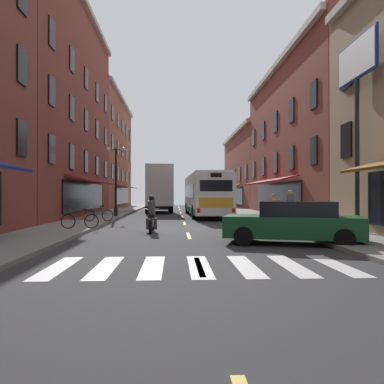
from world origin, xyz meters
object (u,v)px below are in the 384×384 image
sedan_mid (293,222)px  motorcycle_rider (152,216)px  sedan_near (163,203)px  billboard_sign (357,82)px  transit_bus (205,194)px  pedestrian_near (274,207)px  street_lamp_twin (116,178)px  bicycle_mid (98,215)px  pedestrian_mid (290,207)px  box_truck (159,189)px  bicycle_near (80,221)px

sedan_mid → motorcycle_rider: bearing=140.5°
sedan_near → billboard_sign: bearing=-72.9°
billboard_sign → transit_bus: 15.43m
pedestrian_near → transit_bus: bearing=20.5°
street_lamp_twin → bicycle_mid: bearing=-92.1°
sedan_near → pedestrian_near: pedestrian_near is taller
billboard_sign → street_lamp_twin: size_ratio=1.62×
sedan_near → bicycle_mid: (-3.08, -22.56, -0.15)m
street_lamp_twin → pedestrian_mid: bearing=-43.1°
pedestrian_mid → bicycle_mid: bearing=-137.2°
sedan_near → street_lamp_twin: size_ratio=0.95×
billboard_sign → sedan_mid: size_ratio=1.66×
box_truck → bicycle_near: 17.82m
motorcycle_rider → transit_bus: bearing=74.2°
sedan_mid → street_lamp_twin: street_lamp_twin is taller
pedestrian_near → street_lamp_twin: size_ratio=0.32×
transit_bus → sedan_mid: (1.65, -16.34, -0.97)m
sedan_near → bicycle_mid: 22.77m
box_truck → bicycle_mid: box_truck is taller
box_truck → bicycle_mid: bearing=-103.1°
street_lamp_twin → bicycle_near: bearing=-90.5°
bicycle_mid → street_lamp_twin: size_ratio=0.34×
sedan_near → bicycle_near: size_ratio=2.76×
sedan_mid → motorcycle_rider: size_ratio=2.35×
sedan_near → box_truck: bearing=-90.6°
billboard_sign → box_truck: billboard_sign is taller
transit_bus → motorcycle_rider: bearing=-105.8°
box_truck → bicycle_mid: size_ratio=4.37×
street_lamp_twin → sedan_mid: bearing=-60.3°
transit_bus → billboard_sign: bearing=-69.2°
pedestrian_near → billboard_sign: bearing=-164.0°
transit_bus → sedan_near: 16.02m
box_truck → sedan_near: bearing=89.4°
motorcycle_rider → sedan_near: bearing=90.7°
sedan_near → bicycle_near: bearing=-96.3°
billboard_sign → street_lamp_twin: billboard_sign is taller
bicycle_near → street_lamp_twin: 10.15m
sedan_near → motorcycle_rider: (0.33, -27.68, 0.06)m
transit_bus → box_truck: 7.02m
transit_bus → pedestrian_near: bearing=-67.3°
motorcycle_rider → pedestrian_mid: bearing=9.3°
box_truck → bicycle_near: box_truck is taller
bicycle_mid → sedan_near: bearing=82.2°
sedan_near → pedestrian_near: bearing=-73.2°
motorcycle_rider → bicycle_mid: motorcycle_rider is taller
sedan_mid → pedestrian_mid: (1.59, 5.29, 0.32)m
billboard_sign → sedan_near: billboard_sign is taller
billboard_sign → street_lamp_twin: bearing=134.8°
transit_bus → sedan_mid: bearing=-84.2°
bicycle_near → bicycle_mid: size_ratio=1.00×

